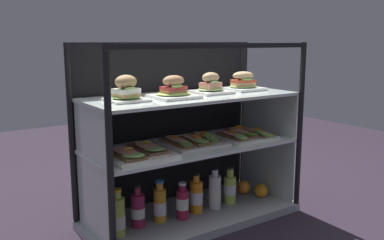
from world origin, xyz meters
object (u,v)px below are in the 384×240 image
open_sandwich_tray_near_right_corner (243,134)px  juice_bottle_tucked_behind (215,192)px  open_sandwich_tray_far_left (191,141)px  orange_fruit_beside_bottles (244,187)px  plated_roll_sandwich_center (126,91)px  plated_roll_sandwich_mid_left (211,86)px  plated_roll_sandwich_near_left_corner (243,84)px  juice_bottle_back_center (160,205)px  juice_bottle_near_post (138,210)px  open_sandwich_tray_mid_right (137,152)px  orange_fruit_near_left_post (261,191)px  juice_bottle_front_right_end (196,196)px  juice_bottle_front_second (230,188)px  juice_bottle_front_fourth (118,217)px  plated_roll_sandwich_far_right (174,91)px  juice_bottle_front_middle (182,203)px

open_sandwich_tray_near_right_corner → juice_bottle_tucked_behind: (-0.20, 0.00, -0.31)m
open_sandwich_tray_far_left → orange_fruit_beside_bottles: open_sandwich_tray_far_left is taller
plated_roll_sandwich_center → plated_roll_sandwich_mid_left: (0.50, 0.02, -0.01)m
plated_roll_sandwich_near_left_corner → juice_bottle_back_center: (-0.57, -0.03, -0.59)m
juice_bottle_near_post → plated_roll_sandwich_near_left_corner: bearing=2.1°
open_sandwich_tray_mid_right → orange_fruit_near_left_post: 0.89m
juice_bottle_front_right_end → orange_fruit_near_left_post: 0.45m
open_sandwich_tray_far_left → open_sandwich_tray_mid_right: bearing=-171.6°
open_sandwich_tray_near_right_corner → juice_bottle_tucked_behind: open_sandwich_tray_near_right_corner is taller
plated_roll_sandwich_near_left_corner → juice_bottle_front_second: plated_roll_sandwich_near_left_corner is taller
juice_bottle_front_right_end → juice_bottle_front_second: (0.24, -0.00, -0.00)m
juice_bottle_front_fourth → plated_roll_sandwich_near_left_corner: bearing=3.8°
open_sandwich_tray_far_left → juice_bottle_front_right_end: open_sandwich_tray_far_left is taller
plated_roll_sandwich_mid_left → juice_bottle_back_center: 0.68m
open_sandwich_tray_mid_right → plated_roll_sandwich_near_left_corner: bearing=5.5°
plated_roll_sandwich_far_right → juice_bottle_tucked_behind: 0.65m
open_sandwich_tray_far_left → juice_bottle_front_fourth: 0.55m
open_sandwich_tray_near_right_corner → open_sandwich_tray_far_left: bearing=174.4°
plated_roll_sandwich_far_right → plated_roll_sandwich_near_left_corner: 0.51m
plated_roll_sandwich_near_left_corner → juice_bottle_near_post: size_ratio=0.92×
open_sandwich_tray_far_left → juice_bottle_near_post: open_sandwich_tray_far_left is taller
juice_bottle_front_fourth → juice_bottle_front_right_end: bearing=2.4°
open_sandwich_tray_mid_right → juice_bottle_front_right_end: size_ratio=1.51×
plated_roll_sandwich_far_right → juice_bottle_front_second: bearing=3.6°
orange_fruit_near_left_post → plated_roll_sandwich_near_left_corner: bearing=142.7°
juice_bottle_front_right_end → orange_fruit_beside_bottles: 0.41m
plated_roll_sandwich_center → juice_bottle_near_post: plated_roll_sandwich_center is taller
juice_bottle_near_post → juice_bottle_front_right_end: bearing=-1.6°
juice_bottle_front_second → orange_fruit_beside_bottles: juice_bottle_front_second is taller
open_sandwich_tray_near_right_corner → orange_fruit_beside_bottles: size_ratio=4.12×
juice_bottle_near_post → juice_bottle_front_middle: (0.24, -0.04, -0.00)m
open_sandwich_tray_near_right_corner → juice_bottle_tucked_behind: 0.36m
open_sandwich_tray_far_left → juice_bottle_front_fourth: (-0.45, -0.04, -0.31)m
plated_roll_sandwich_far_right → juice_bottle_front_middle: 0.60m
open_sandwich_tray_mid_right → plated_roll_sandwich_mid_left: bearing=6.5°
plated_roll_sandwich_near_left_corner → juice_bottle_near_post: bearing=-177.9°
juice_bottle_tucked_behind → juice_bottle_front_second: size_ratio=1.08×
juice_bottle_front_fourth → orange_fruit_near_left_post: (0.92, -0.02, -0.05)m
plated_roll_sandwich_center → open_sandwich_tray_far_left: bearing=2.1°
open_sandwich_tray_near_right_corner → juice_bottle_near_post: open_sandwich_tray_near_right_corner is taller
plated_roll_sandwich_mid_left → open_sandwich_tray_far_left: 0.31m
juice_bottle_back_center → orange_fruit_beside_bottles: size_ratio=2.67×
plated_roll_sandwich_mid_left → juice_bottle_front_middle: size_ratio=0.98×
juice_bottle_front_fourth → juice_bottle_near_post: (0.12, 0.03, -0.01)m
plated_roll_sandwich_far_right → open_sandwich_tray_far_left: bearing=17.8°
plated_roll_sandwich_mid_left → orange_fruit_near_left_post: 0.73m
plated_roll_sandwich_mid_left → open_sandwich_tray_mid_right: (-0.47, -0.05, -0.28)m
open_sandwich_tray_mid_right → juice_bottle_front_fourth: open_sandwich_tray_mid_right is taller
plated_roll_sandwich_center → juice_bottle_front_middle: (0.29, -0.03, -0.61)m
juice_bottle_front_fourth → plated_roll_sandwich_center: bearing=17.9°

